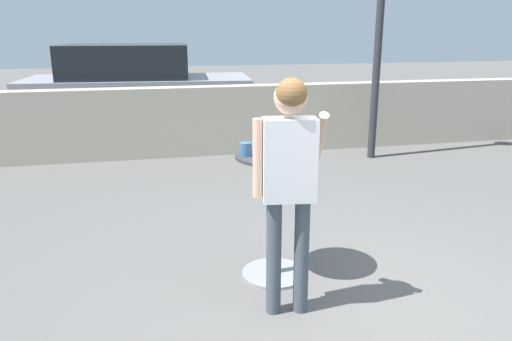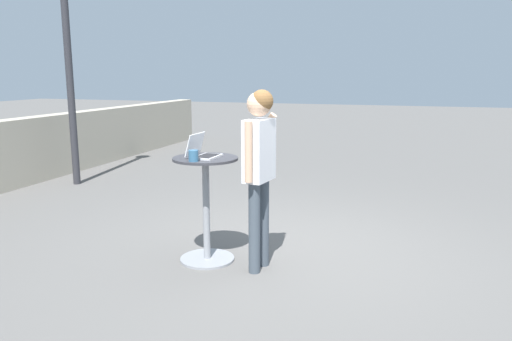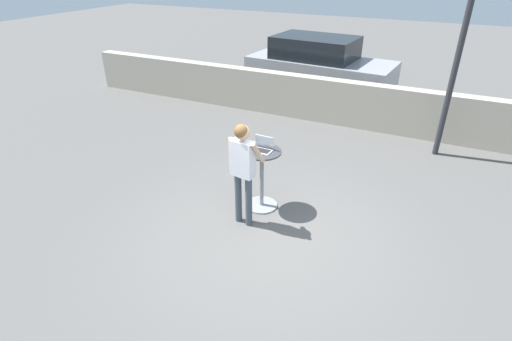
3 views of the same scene
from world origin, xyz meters
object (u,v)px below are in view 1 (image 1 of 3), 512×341
(coffee_mug, at_px, (246,149))
(standing_person, at_px, (289,169))
(parked_car_near_street, at_px, (136,88))
(cafe_table, at_px, (275,209))
(laptop, at_px, (275,147))

(coffee_mug, relative_size, standing_person, 0.08)
(standing_person, distance_m, parked_car_near_street, 7.20)
(cafe_table, relative_size, coffee_mug, 8.10)
(cafe_table, xyz_separation_m, parked_car_near_street, (-1.15, 6.54, 0.28))
(cafe_table, distance_m, laptop, 0.53)
(cafe_table, height_order, coffee_mug, coffee_mug)
(coffee_mug, height_order, parked_car_near_street, parked_car_near_street)
(cafe_table, distance_m, standing_person, 0.77)
(coffee_mug, bearing_deg, laptop, 3.74)
(laptop, xyz_separation_m, parked_car_near_street, (-1.15, 6.51, -0.24))
(coffee_mug, distance_m, parked_car_near_street, 6.59)
(cafe_table, distance_m, coffee_mug, 0.58)
(cafe_table, height_order, standing_person, standing_person)
(laptop, distance_m, coffee_mug, 0.24)
(cafe_table, relative_size, parked_car_near_street, 0.24)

